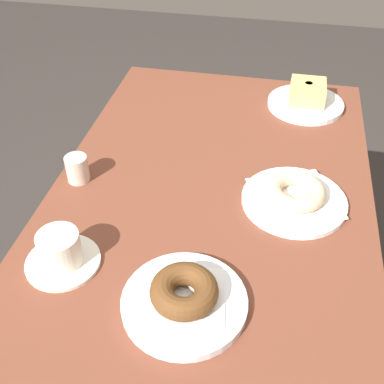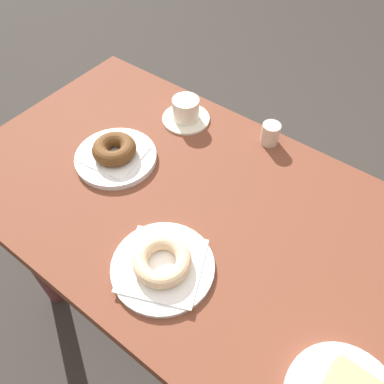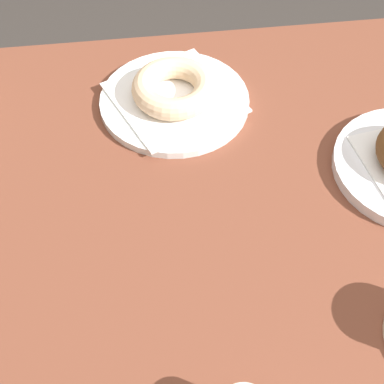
% 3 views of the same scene
% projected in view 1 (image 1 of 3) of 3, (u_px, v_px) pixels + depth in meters
% --- Properties ---
extents(table, '(1.15, 0.66, 0.72)m').
position_uv_depth(table, '(205.00, 247.00, 1.01)').
color(table, brown).
rests_on(table, ground_plane).
extents(plate_sugar_ring, '(0.21, 0.21, 0.01)m').
position_uv_depth(plate_sugar_ring, '(294.00, 201.00, 0.95)').
color(plate_sugar_ring, white).
rests_on(plate_sugar_ring, table).
extents(napkin_sugar_ring, '(0.20, 0.20, 0.00)m').
position_uv_depth(napkin_sugar_ring, '(294.00, 198.00, 0.95)').
color(napkin_sugar_ring, white).
rests_on(napkin_sugar_ring, plate_sugar_ring).
extents(donut_sugar_ring, '(0.12, 0.12, 0.03)m').
position_uv_depth(donut_sugar_ring, '(296.00, 191.00, 0.93)').
color(donut_sugar_ring, beige).
rests_on(donut_sugar_ring, napkin_sugar_ring).
extents(plate_glazed_square, '(0.19, 0.19, 0.01)m').
position_uv_depth(plate_glazed_square, '(305.00, 104.00, 1.24)').
color(plate_glazed_square, white).
rests_on(plate_glazed_square, table).
extents(napkin_glazed_square, '(0.17, 0.17, 0.00)m').
position_uv_depth(napkin_glazed_square, '(306.00, 101.00, 1.23)').
color(napkin_glazed_square, white).
rests_on(napkin_glazed_square, plate_glazed_square).
extents(donut_glazed_square, '(0.09, 0.09, 0.05)m').
position_uv_depth(donut_glazed_square, '(307.00, 92.00, 1.22)').
color(donut_glazed_square, tan).
rests_on(donut_glazed_square, napkin_glazed_square).
extents(plate_chocolate_ring, '(0.20, 0.20, 0.02)m').
position_uv_depth(plate_chocolate_ring, '(184.00, 303.00, 0.76)').
color(plate_chocolate_ring, white).
rests_on(plate_chocolate_ring, table).
extents(napkin_chocolate_ring, '(0.15, 0.15, 0.00)m').
position_uv_depth(napkin_chocolate_ring, '(184.00, 299.00, 0.75)').
color(napkin_chocolate_ring, white).
rests_on(napkin_chocolate_ring, plate_chocolate_ring).
extents(donut_chocolate_ring, '(0.11, 0.11, 0.04)m').
position_uv_depth(donut_chocolate_ring, '(184.00, 291.00, 0.74)').
color(donut_chocolate_ring, brown).
rests_on(donut_chocolate_ring, napkin_chocolate_ring).
extents(coffee_cup, '(0.13, 0.13, 0.07)m').
position_uv_depth(coffee_cup, '(61.00, 252.00, 0.81)').
color(coffee_cup, silver).
rests_on(coffee_cup, table).
extents(sugar_jar, '(0.05, 0.05, 0.06)m').
position_uv_depth(sugar_jar, '(77.00, 169.00, 0.99)').
color(sugar_jar, beige).
rests_on(sugar_jar, table).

